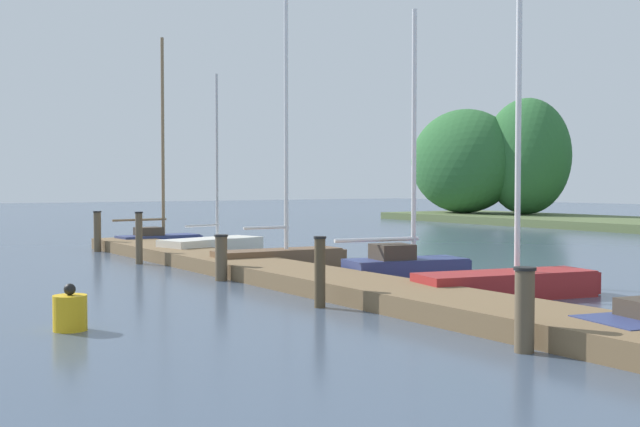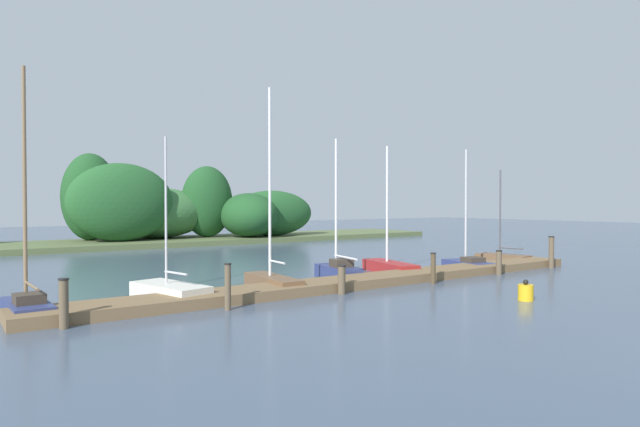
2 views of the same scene
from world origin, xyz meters
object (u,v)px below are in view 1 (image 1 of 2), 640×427
mooring_piling_3 (320,272)px  channel_buoy_0 (70,312)px  sailboat_3 (408,263)px  sailboat_4 (513,280)px  sailboat_1 (215,246)px  mooring_piling_0 (97,231)px  mooring_piling_1 (139,238)px  mooring_piling_4 (525,309)px  mooring_piling_2 (221,257)px  sailboat_0 (160,234)px  sailboat_2 (283,252)px

mooring_piling_3 → channel_buoy_0: mooring_piling_3 is taller
sailboat_3 → sailboat_4: 3.04m
sailboat_3 → sailboat_4: (3.04, 0.07, -0.06)m
sailboat_3 → sailboat_1: bearing=108.2°
mooring_piling_0 → channel_buoy_0: size_ratio=1.86×
mooring_piling_1 → sailboat_1: bearing=108.6°
sailboat_4 → mooring_piling_4: 5.00m
mooring_piling_3 → mooring_piling_2: bearing=176.9°
sailboat_0 → mooring_piling_2: (9.63, -2.35, 0.08)m
sailboat_3 → mooring_piling_1: (-6.96, -3.69, 0.32)m
sailboat_4 → sailboat_0: bearing=106.3°
sailboat_0 → sailboat_2: bearing=-91.6°
sailboat_2 → mooring_piling_2: size_ratio=7.32×
mooring_piling_4 → channel_buoy_0: (-4.74, -4.49, -0.28)m
sailboat_2 → mooring_piling_2: 2.88m
sailboat_0 → sailboat_3: size_ratio=1.19×
mooring_piling_1 → channel_buoy_0: bearing=-26.0°
sailboat_4 → mooring_piling_4: sailboat_4 is taller
sailboat_4 → sailboat_1: bearing=107.5°
sailboat_1 → mooring_piling_3: sailboat_1 is taller
mooring_piling_3 → sailboat_4: bearing=75.0°
sailboat_0 → sailboat_1: 4.17m
sailboat_0 → mooring_piling_0: 2.43m
sailboat_4 → mooring_piling_3: size_ratio=4.70×
mooring_piling_4 → mooring_piling_2: bearing=179.7°
sailboat_2 → mooring_piling_4: sailboat_2 is taller
sailboat_4 → mooring_piling_1: sailboat_4 is taller
sailboat_0 → sailboat_2: size_ratio=0.94×
sailboat_2 → mooring_piling_0: bearing=112.1°
sailboat_3 → mooring_piling_3: size_ratio=4.80×
sailboat_1 → mooring_piling_3: (9.90, -2.68, 0.32)m
sailboat_1 → mooring_piling_2: sailboat_1 is taller
sailboat_1 → sailboat_4: sailboat_4 is taller
sailboat_2 → sailboat_3: bearing=-72.0°
mooring_piling_0 → mooring_piling_4: 18.02m
sailboat_4 → mooring_piling_2: size_ratio=5.70×
sailboat_1 → mooring_piling_0: (-3.59, -2.44, 0.35)m
mooring_piling_0 → mooring_piling_2: size_ratio=1.26×
mooring_piling_3 → mooring_piling_1: bearing=-179.9°
mooring_piling_1 → mooring_piling_3: size_ratio=1.13×
sailboat_3 → channel_buoy_0: 8.17m
sailboat_0 → mooring_piling_0: (0.58, -2.35, 0.22)m
mooring_piling_2 → sailboat_0: bearing=166.3°
sailboat_0 → mooring_piling_2: bearing=-106.2°
sailboat_2 → sailboat_4: (6.91, 1.03, -0.08)m
sailboat_3 → sailboat_0: bearing=106.2°
mooring_piling_1 → channel_buoy_0: 9.78m
mooring_piling_2 → sailboat_2: bearing=120.7°
mooring_piling_0 → mooring_piling_1: mooring_piling_1 is taller
sailboat_0 → mooring_piling_2: sailboat_0 is taller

